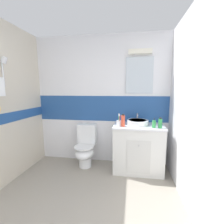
# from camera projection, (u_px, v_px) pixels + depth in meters

# --- Properties ---
(ground_plane) EXTENTS (3.20, 3.48, 0.04)m
(ground_plane) POSITION_uv_depth(u_px,v_px,m) (83.00, 206.00, 1.88)
(ground_plane) COLOR gray
(wall_back_tiled) EXTENTS (3.20, 0.20, 2.50)m
(wall_back_tiled) POSITION_uv_depth(u_px,v_px,m) (102.00, 100.00, 2.90)
(wall_back_tiled) COLOR white
(wall_back_tiled) RESTS_ON ground_plane
(wall_right_plain) EXTENTS (0.10, 3.48, 2.50)m
(wall_right_plain) POSITION_uv_depth(u_px,v_px,m) (204.00, 111.00, 1.50)
(wall_right_plain) COLOR white
(wall_right_plain) RESTS_ON ground_plane
(vanity_cabinet) EXTENTS (0.88, 0.55, 0.85)m
(vanity_cabinet) POSITION_uv_depth(u_px,v_px,m) (138.00, 148.00, 2.63)
(vanity_cabinet) COLOR silver
(vanity_cabinet) RESTS_ON ground_plane
(sink_basin) EXTENTS (0.38, 0.43, 0.18)m
(sink_basin) POSITION_uv_depth(u_px,v_px,m) (138.00, 122.00, 2.59)
(sink_basin) COLOR white
(sink_basin) RESTS_ON vanity_cabinet
(toilet) EXTENTS (0.37, 0.50, 0.81)m
(toilet) POSITION_uv_depth(u_px,v_px,m) (86.00, 147.00, 2.79)
(toilet) COLOR white
(toilet) RESTS_ON ground_plane
(toothbrush_cup) EXTENTS (0.08, 0.08, 0.22)m
(toothbrush_cup) POSITION_uv_depth(u_px,v_px,m) (119.00, 123.00, 2.47)
(toothbrush_cup) COLOR white
(toothbrush_cup) RESTS_ON vanity_cabinet
(soap_dispenser) EXTENTS (0.06, 0.06, 0.16)m
(soap_dispenser) POSITION_uv_depth(u_px,v_px,m) (154.00, 124.00, 2.37)
(soap_dispenser) COLOR green
(soap_dispenser) RESTS_ON vanity_cabinet
(shampoo_bottle_tall) EXTENTS (0.07, 0.07, 0.21)m
(shampoo_bottle_tall) POSITION_uv_depth(u_px,v_px,m) (123.00, 121.00, 2.44)
(shampoo_bottle_tall) COLOR #D84C33
(shampoo_bottle_tall) RESTS_ON vanity_cabinet
(mouthwash_bottle) EXTENTS (0.06, 0.06, 0.17)m
(mouthwash_bottle) POSITION_uv_depth(u_px,v_px,m) (160.00, 123.00, 2.35)
(mouthwash_bottle) COLOR green
(mouthwash_bottle) RESTS_ON vanity_cabinet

